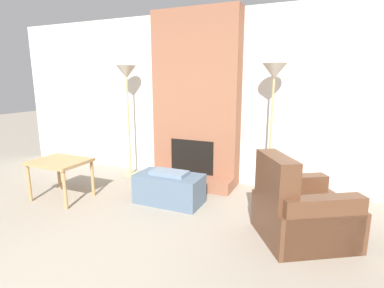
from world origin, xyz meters
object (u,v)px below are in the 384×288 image
Objects in this scene: floor_lamp_left at (127,80)px; floor_lamp_right at (274,81)px; ottoman at (169,188)px; armchair at (298,213)px; side_table at (60,165)px.

floor_lamp_left reaches higher than floor_lamp_right.
ottoman is 1.65m from armchair.
armchair is 0.63× the size of floor_lamp_right.
floor_lamp_right reaches higher than side_table.
ottoman is 1.95m from floor_lamp_right.
floor_lamp_left is (-1.15, 0.77, 1.39)m from ottoman.
floor_lamp_right is at bearing 33.77° from ottoman.
floor_lamp_left reaches higher than side_table.
ottoman is 1.96m from floor_lamp_left.
side_table is at bearing 61.86° from armchair.
floor_lamp_left reaches higher than armchair.
armchair is 0.62× the size of floor_lamp_left.
armchair is 3.25m from floor_lamp_left.
side_table reaches higher than ottoman.
armchair is at bearing -20.91° from floor_lamp_left.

